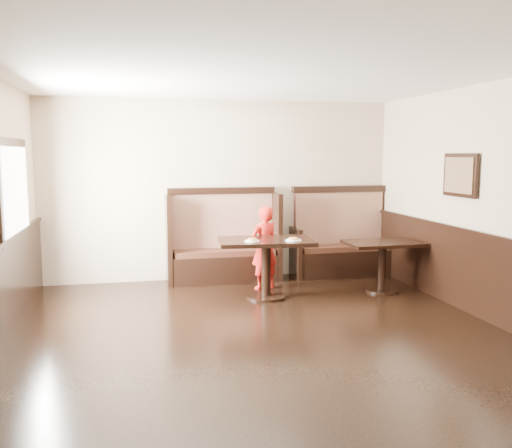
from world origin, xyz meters
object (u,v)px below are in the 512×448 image
object	(u,v)px
booth_neighbor	(341,245)
booth_main	(223,247)
table_neighbor	(382,254)
table_main	(266,253)
child	(264,248)

from	to	relation	value
booth_neighbor	booth_main	bearing A→B (deg)	179.95
booth_main	booth_neighbor	xyz separation A→B (m)	(1.95, -0.00, -0.05)
table_neighbor	booth_main	bearing A→B (deg)	150.30
booth_main	booth_neighbor	distance (m)	1.95
booth_main	table_main	xyz separation A→B (m)	(0.41, -1.15, 0.10)
booth_main	table_neighbor	bearing A→B (deg)	-28.76
table_main	table_neighbor	size ratio (longest dim) A/B	1.28
table_neighbor	child	bearing A→B (deg)	161.60
booth_neighbor	child	distance (m)	1.59
booth_main	child	xyz separation A→B (m)	(0.50, -0.66, 0.08)
table_main	child	world-z (taller)	child
table_main	child	size ratio (longest dim) A/B	1.11
table_neighbor	child	distance (m)	1.70
booth_main	table_neighbor	xyz separation A→B (m)	(2.12, -1.17, 0.02)
table_neighbor	booth_neighbor	bearing A→B (deg)	97.61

